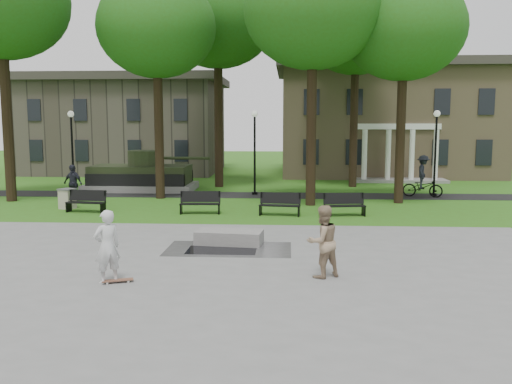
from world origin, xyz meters
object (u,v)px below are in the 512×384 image
at_px(skateboarder, 107,247).
at_px(park_bench_0, 86,201).
at_px(cyclist, 423,180).
at_px(friend_watching, 323,241).
at_px(trash_bin, 67,199).
at_px(concrete_block, 229,237).

height_order(skateboarder, park_bench_0, skateboarder).
relative_size(cyclist, park_bench_0, 1.25).
xyz_separation_m(skateboarder, friend_watching, (5.44, 0.84, 0.02)).
distance_m(friend_watching, cyclist, 17.31).
height_order(cyclist, trash_bin, cyclist).
relative_size(cyclist, trash_bin, 2.40).
xyz_separation_m(concrete_block, trash_bin, (-8.49, 7.14, 0.24)).
bearing_deg(cyclist, trash_bin, 122.88).
distance_m(park_bench_0, trash_bin, 1.56).
relative_size(friend_watching, park_bench_0, 1.03).
xyz_separation_m(skateboarder, cyclist, (11.91, 16.89, -0.02)).
bearing_deg(skateboarder, park_bench_0, -107.38).
xyz_separation_m(skateboarder, trash_bin, (-5.91, 11.75, -0.47)).
height_order(skateboarder, cyclist, cyclist).
height_order(skateboarder, trash_bin, skateboarder).
bearing_deg(friend_watching, cyclist, -142.64).
xyz_separation_m(cyclist, trash_bin, (-17.82, -5.14, -0.45)).
bearing_deg(skateboarder, friend_watching, 148.16).
distance_m(cyclist, park_bench_0, 17.63).
height_order(friend_watching, cyclist, cyclist).
bearing_deg(friend_watching, trash_bin, -74.58).
bearing_deg(concrete_block, park_bench_0, 139.26).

